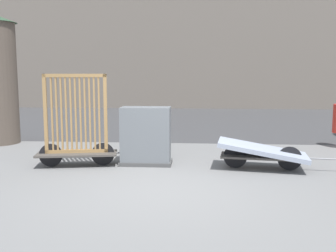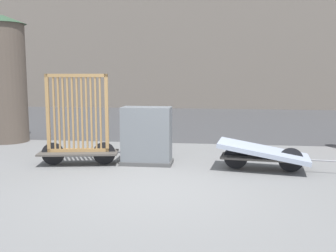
% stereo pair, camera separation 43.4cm
% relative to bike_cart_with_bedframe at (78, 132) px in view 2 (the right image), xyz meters
% --- Properties ---
extents(ground_plane, '(60.00, 60.00, 0.00)m').
position_rel_bike_cart_with_bedframe_xyz_m(ground_plane, '(1.91, -1.56, -0.69)').
color(ground_plane, slate).
extents(road_strip, '(56.00, 10.85, 0.01)m').
position_rel_bike_cart_with_bedframe_xyz_m(road_strip, '(1.91, 8.29, -0.69)').
color(road_strip, '#424244').
rests_on(road_strip, ground_plane).
extents(bike_cart_with_bedframe, '(2.37, 0.86, 1.92)m').
position_rel_bike_cart_with_bedframe_xyz_m(bike_cart_with_bedframe, '(0.00, 0.00, 0.00)').
color(bike_cart_with_bedframe, '#4C4742').
rests_on(bike_cart_with_bedframe, ground_plane).
extents(bike_cart_with_mattress, '(2.45, 1.07, 0.58)m').
position_rel_bike_cart_with_bedframe_xyz_m(bike_cart_with_mattress, '(3.82, -0.00, -0.34)').
color(bike_cart_with_mattress, '#4C4742').
rests_on(bike_cart_with_mattress, ground_plane).
extents(utility_cabinet, '(1.10, 0.57, 1.23)m').
position_rel_bike_cart_with_bedframe_xyz_m(utility_cabinet, '(1.41, 0.25, -0.12)').
color(utility_cabinet, '#4C4C4C').
rests_on(utility_cabinet, ground_plane).
extents(advertising_column, '(1.28, 1.28, 3.52)m').
position_rel_bike_cart_with_bedframe_xyz_m(advertising_column, '(-3.01, 2.51, 1.10)').
color(advertising_column, brown).
rests_on(advertising_column, ground_plane).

